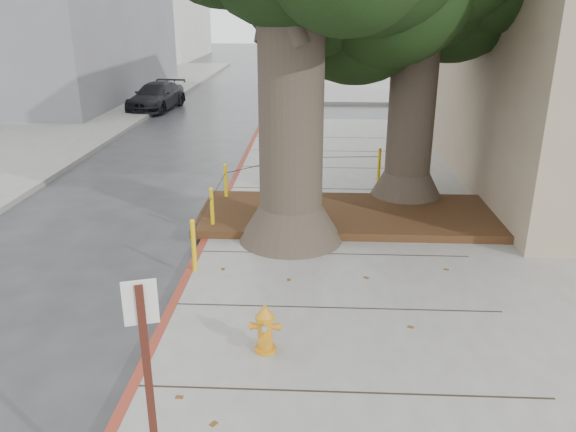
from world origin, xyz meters
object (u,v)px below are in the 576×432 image
at_px(car_dark, 156,96).
at_px(fire_hydrant, 265,329).
at_px(signpost, 151,408).
at_px(car_silver, 444,101).
at_px(car_red, 497,94).

bearing_deg(car_dark, fire_hydrant, -64.20).
height_order(signpost, car_dark, signpost).
height_order(signpost, car_silver, signpost).
distance_m(car_silver, car_red, 3.97).
relative_size(car_silver, car_dark, 0.97).
bearing_deg(car_silver, car_red, -43.23).
distance_m(car_red, car_dark, 15.92).
bearing_deg(signpost, fire_hydrant, 61.08).
bearing_deg(fire_hydrant, car_red, 66.97).
distance_m(fire_hydrant, signpost, 3.14).
distance_m(signpost, car_dark, 23.23).
xyz_separation_m(signpost, car_red, (9.74, 23.68, -0.94)).
height_order(signpost, car_red, signpost).
distance_m(fire_hydrant, car_red, 22.71).
bearing_deg(car_silver, signpost, 169.00).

